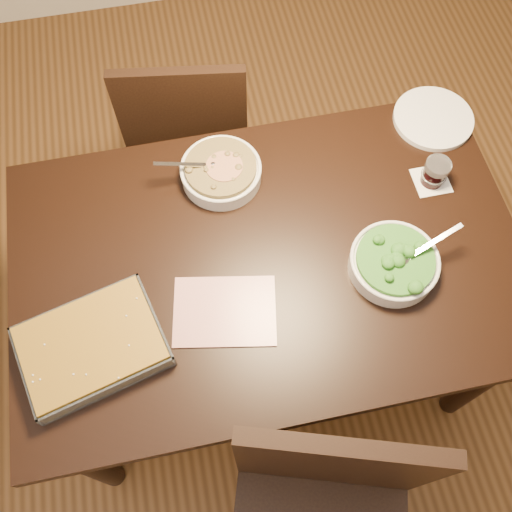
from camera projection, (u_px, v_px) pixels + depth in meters
ground at (265, 342)px, 2.22m from camera, size 4.00×4.00×0.00m
table at (268, 272)px, 1.64m from camera, size 1.40×0.90×0.75m
magazine_a at (225, 311)px, 1.48m from camera, size 0.30×0.24×0.01m
coaster at (431, 181)px, 1.66m from camera, size 0.10×0.10×0.00m
stew_bowl at (221, 171)px, 1.64m from camera, size 0.26×0.24×0.09m
broccoli_bowl at (394, 263)px, 1.51m from camera, size 0.27×0.24×0.09m
baking_dish at (92, 346)px, 1.41m from camera, size 0.40×0.33×0.06m
wine_tumbler at (435, 172)px, 1.62m from camera, size 0.07×0.07×0.08m
dinner_plate at (433, 118)px, 1.76m from camera, size 0.25×0.25×0.02m
chair_far at (189, 128)px, 2.07m from camera, size 0.48×0.48×0.89m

